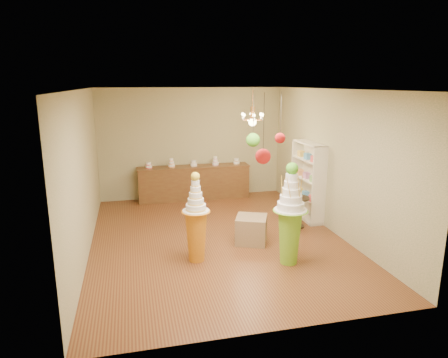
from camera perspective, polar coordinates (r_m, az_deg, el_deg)
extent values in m
plane|color=brown|center=(8.30, -0.98, -8.48)|extent=(6.50, 6.50, 0.00)
plane|color=white|center=(7.69, -1.07, 12.70)|extent=(6.50, 6.50, 0.00)
cube|color=tan|center=(11.01, -4.63, 5.09)|extent=(5.00, 0.04, 3.00)
cube|color=tan|center=(4.85, 7.22, -6.03)|extent=(5.00, 0.04, 3.00)
cube|color=tan|center=(7.74, -19.43, 0.73)|extent=(0.04, 6.50, 3.00)
cube|color=tan|center=(8.73, 15.25, 2.42)|extent=(0.04, 6.50, 3.00)
cone|color=#77BC29|center=(7.16, 9.32, -8.20)|extent=(0.54, 0.54, 0.97)
cylinder|color=white|center=(6.99, 9.47, -4.40)|extent=(0.73, 0.73, 0.03)
cylinder|color=white|center=(6.96, 9.50, -3.79)|extent=(0.60, 0.60, 0.13)
cylinder|color=white|center=(6.93, 9.54, -2.80)|extent=(0.49, 0.49, 0.13)
cylinder|color=white|center=(6.89, 9.58, -1.80)|extent=(0.40, 0.40, 0.13)
cylinder|color=white|center=(6.86, 9.62, -0.79)|extent=(0.33, 0.33, 0.13)
cylinder|color=white|center=(6.83, 9.66, 0.23)|extent=(0.27, 0.27, 0.13)
sphere|color=#4A9F22|center=(6.80, 9.71, 1.48)|extent=(0.21, 0.21, 0.21)
cone|color=orange|center=(7.19, -3.97, -8.16)|extent=(0.50, 0.50, 0.92)
cylinder|color=white|center=(7.03, -4.04, -4.57)|extent=(0.60, 0.60, 0.03)
cylinder|color=white|center=(7.00, -4.05, -4.03)|extent=(0.45, 0.45, 0.11)
cylinder|color=white|center=(6.97, -4.06, -3.19)|extent=(0.36, 0.36, 0.11)
cylinder|color=white|center=(6.94, -4.08, -2.34)|extent=(0.29, 0.29, 0.11)
cylinder|color=white|center=(6.91, -4.09, -1.48)|extent=(0.23, 0.23, 0.11)
cylinder|color=white|center=(6.89, -4.10, -0.62)|extent=(0.18, 0.18, 0.11)
sphere|color=gold|center=(6.86, -4.12, 0.36)|extent=(0.16, 0.16, 0.16)
cube|color=olive|center=(8.03, 3.92, -7.23)|extent=(0.77, 0.77, 0.54)
cube|color=brown|center=(10.94, -4.31, -0.56)|extent=(3.00, 0.50, 0.90)
cube|color=brown|center=(10.84, -4.35, 1.77)|extent=(3.04, 0.54, 0.03)
cylinder|color=white|center=(10.71, -10.72, 1.94)|extent=(0.18, 0.18, 0.16)
cylinder|color=white|center=(10.74, -7.53, 2.31)|extent=(0.18, 0.18, 0.24)
cylinder|color=white|center=(10.82, -4.36, 2.26)|extent=(0.18, 0.18, 0.16)
cylinder|color=white|center=(10.92, -1.25, 2.61)|extent=(0.18, 0.18, 0.24)
cylinder|color=white|center=(11.07, 1.79, 2.55)|extent=(0.18, 0.18, 0.16)
cube|color=silver|center=(9.54, 12.66, -0.20)|extent=(0.04, 1.20, 1.80)
cube|color=silver|center=(9.57, 11.67, -2.58)|extent=(0.30, 1.14, 0.03)
cube|color=silver|center=(9.46, 11.80, 0.04)|extent=(0.30, 1.14, 0.03)
cube|color=silver|center=(9.37, 11.93, 2.72)|extent=(0.30, 1.14, 0.03)
cylinder|color=black|center=(9.08, 10.25, -6.62)|extent=(0.39, 0.39, 0.04)
cylinder|color=black|center=(8.97, 10.34, -4.72)|extent=(0.08, 0.08, 0.67)
cylinder|color=black|center=(8.87, 10.43, -2.68)|extent=(0.59, 0.59, 0.04)
imported|color=silver|center=(8.84, 10.46, -1.97)|extent=(0.22, 0.22, 0.19)
cylinder|color=#433E30|center=(5.24, 5.70, 7.69)|extent=(0.01, 0.01, 0.83)
sphere|color=red|center=(5.29, 5.60, 3.23)|extent=(0.20, 0.20, 0.20)
cylinder|color=#433E30|center=(6.80, 4.23, 9.05)|extent=(0.01, 0.01, 0.83)
sphere|color=#4A9F22|center=(6.84, 4.16, 5.58)|extent=(0.24, 0.24, 0.24)
cylinder|color=#433E30|center=(5.61, 8.12, 9.01)|extent=(0.01, 0.01, 0.63)
sphere|color=red|center=(5.64, 8.02, 5.81)|extent=(0.15, 0.15, 0.15)
cylinder|color=#DC924D|center=(9.13, 4.13, 11.24)|extent=(0.02, 0.02, 0.50)
cylinder|color=#DC924D|center=(9.15, 4.10, 9.36)|extent=(0.10, 0.10, 0.30)
sphere|color=#F2D385|center=(9.16, 4.08, 8.12)|extent=(0.18, 0.18, 0.18)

